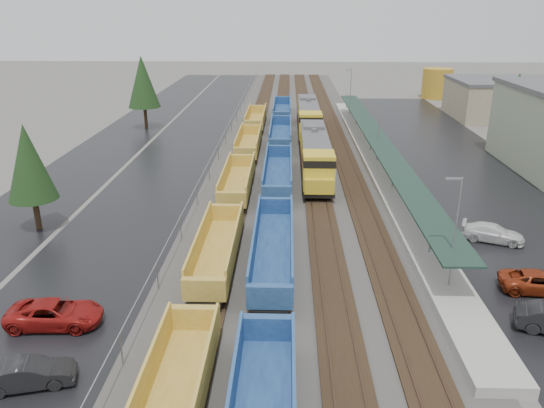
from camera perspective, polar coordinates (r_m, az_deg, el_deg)
The scene contains 20 objects.
ballast_strip at distance 72.88m, azimuth 2.50°, elevation 6.40°, with size 20.00×160.00×0.08m, color #302D2B.
trackbed at distance 72.85m, azimuth 2.50°, elevation 6.49°, with size 14.60×160.00×0.22m.
west_parking_lot at distance 74.20m, azimuth -9.24°, elevation 6.38°, with size 10.00×160.00×0.02m, color black.
west_road at distance 76.71m, azimuth -16.64°, elevation 6.25°, with size 9.00×160.00×0.02m, color black.
east_commuter_lot at distance 66.32m, azimuth 19.28°, elevation 3.83°, with size 16.00×100.00×0.02m, color black.
station_platform at distance 63.91m, azimuth 11.19°, elevation 4.67°, with size 3.00×80.00×8.00m.
chainlink_fence at distance 71.49m, azimuth -5.17°, elevation 7.36°, with size 0.08×160.04×2.02m.
distant_hills at distance 226.80m, azimuth 13.86°, elevation 15.32°, with size 301.00×140.00×25.20m.
tree_west_near at distance 47.29m, azimuth -24.72°, elevation 4.07°, with size 3.96×3.96×9.00m.
tree_west_far at distance 84.31m, azimuth -13.74°, elevation 12.66°, with size 4.84×4.84×11.00m.
tree_east at distance 75.44m, azimuth 24.74°, elevation 10.06°, with size 4.40×4.40×10.00m.
locomotive_lead at distance 58.70m, azimuth 4.65°, elevation 5.34°, with size 3.08×20.27×4.59m.
locomotive_trail at distance 79.16m, azimuth 3.94°, elevation 9.27°, with size 3.08×20.27×4.59m.
well_string_yellow at distance 45.74m, azimuth -4.62°, elevation -0.69°, with size 2.75×93.30×2.44m.
well_string_blue at distance 46.99m, azimuth 0.44°, elevation 0.00°, with size 2.83×108.18×2.51m.
storage_tank at distance 116.85m, azimuth 17.32°, elevation 12.28°, with size 6.00×6.00×6.00m, color #B48724.
parked_car_west_b at distance 29.74m, azimuth -24.69°, elevation -16.30°, with size 4.34×1.51×1.43m, color black.
parked_car_west_c at distance 34.10m, azimuth -22.31°, elevation -10.87°, with size 5.48×2.53×1.52m, color maroon.
parked_car_east_b at distance 39.21m, azimuth 26.80°, elevation -7.51°, with size 4.98×2.30×1.38m, color maroon.
parked_car_east_c at distance 45.85m, azimuth 22.66°, elevation -2.91°, with size 4.78×1.94×1.39m, color silver.
Camera 1 is at (-1.05, -10.74, 17.55)m, focal length 35.00 mm.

